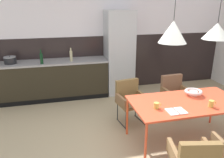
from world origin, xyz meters
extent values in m
plane|color=tan|center=(0.00, 0.00, 0.00)|extent=(8.46, 8.46, 0.00)
cube|color=black|center=(0.00, 2.83, 0.70)|extent=(6.51, 0.12, 1.41)
cube|color=white|center=(0.00, 2.83, 2.11)|extent=(6.51, 0.12, 1.41)
cube|color=black|center=(-1.65, 2.47, 0.43)|extent=(2.91, 0.60, 0.87)
cube|color=gray|center=(-1.65, 2.47, 0.89)|extent=(2.94, 0.63, 0.04)
cube|color=black|center=(-1.65, 2.17, 0.05)|extent=(2.91, 0.01, 0.10)
cube|color=#ADAFB2|center=(0.16, 2.47, 1.02)|extent=(0.66, 0.60, 2.04)
cube|color=#DC492B|center=(0.60, 0.09, 0.71)|extent=(1.76, 0.92, 0.03)
cylinder|color=#E24F27|center=(-0.23, 0.51, 0.35)|extent=(0.04, 0.04, 0.69)
cylinder|color=#E2492F|center=(1.44, 0.51, 0.35)|extent=(0.04, 0.04, 0.69)
cylinder|color=#D44729|center=(-0.23, -0.33, 0.35)|extent=(0.04, 0.04, 0.69)
cube|color=brown|center=(-0.04, 0.88, 0.41)|extent=(0.55, 0.53, 0.06)
cube|color=brown|center=(-0.07, 1.08, 0.62)|extent=(0.46, 0.15, 0.37)
cube|color=brown|center=(0.18, 0.92, 0.51)|extent=(0.12, 0.42, 0.14)
cube|color=brown|center=(-0.25, 0.85, 0.51)|extent=(0.12, 0.42, 0.14)
cylinder|color=black|center=(0.19, 0.73, 0.19)|extent=(0.02, 0.02, 0.38)
cylinder|color=black|center=(-0.20, 0.66, 0.19)|extent=(0.02, 0.02, 0.38)
cylinder|color=black|center=(0.13, 1.10, 0.19)|extent=(0.02, 0.02, 0.38)
cylinder|color=black|center=(-0.27, 1.04, 0.19)|extent=(0.02, 0.02, 0.38)
cylinder|color=black|center=(0.16, 0.91, 0.01)|extent=(0.08, 0.41, 0.02)
cylinder|color=black|center=(-0.23, 0.85, 0.01)|extent=(0.08, 0.41, 0.02)
cube|color=brown|center=(0.58, -0.78, 0.52)|extent=(0.10, 0.42, 0.14)
cylinder|color=black|center=(0.62, -0.60, 0.20)|extent=(0.02, 0.02, 0.39)
cube|color=brown|center=(0.93, 0.97, 0.41)|extent=(0.52, 0.50, 0.06)
cube|color=brown|center=(0.92, 1.17, 0.62)|extent=(0.46, 0.12, 0.37)
cube|color=brown|center=(1.15, 0.99, 0.51)|extent=(0.09, 0.42, 0.14)
cube|color=brown|center=(0.71, 0.95, 0.51)|extent=(0.09, 0.42, 0.14)
cylinder|color=black|center=(1.15, 0.80, 0.19)|extent=(0.02, 0.02, 0.38)
cylinder|color=black|center=(0.75, 0.76, 0.19)|extent=(0.02, 0.02, 0.38)
cylinder|color=black|center=(1.12, 1.17, 0.19)|extent=(0.02, 0.02, 0.38)
cylinder|color=black|center=(0.72, 1.14, 0.19)|extent=(0.02, 0.02, 0.38)
cylinder|color=black|center=(1.13, 0.99, 0.01)|extent=(0.05, 0.41, 0.02)
cylinder|color=black|center=(0.73, 0.95, 0.01)|extent=(0.05, 0.41, 0.02)
cube|color=brown|center=(0.11, -1.00, 0.61)|extent=(0.46, 0.17, 0.33)
cube|color=brown|center=(-0.06, -0.75, 0.51)|extent=(0.14, 0.42, 0.14)
cube|color=brown|center=(0.37, -0.85, 0.51)|extent=(0.14, 0.42, 0.14)
cylinder|color=silver|center=(0.85, 0.30, 0.76)|extent=(0.13, 0.13, 0.07)
torus|color=silver|center=(0.85, 0.30, 0.78)|extent=(0.29, 0.29, 0.05)
cube|color=white|center=(0.20, -0.18, 0.73)|extent=(0.13, 0.21, 0.01)
cube|color=white|center=(0.34, -0.18, 0.73)|extent=(0.13, 0.21, 0.01)
cube|color=#B73833|center=(0.27, -0.18, 0.74)|extent=(0.01, 0.21, 0.00)
cylinder|color=gold|center=(0.85, -0.16, 0.77)|extent=(0.07, 0.07, 0.10)
torus|color=gold|center=(0.90, -0.16, 0.78)|extent=(0.07, 0.01, 0.07)
cylinder|color=gold|center=(0.04, -0.01, 0.77)|extent=(0.08, 0.08, 0.09)
torus|color=gold|center=(0.09, -0.01, 0.77)|extent=(0.06, 0.01, 0.06)
cylinder|color=black|center=(-2.35, 2.47, 0.98)|extent=(0.26, 0.26, 0.14)
cylinder|color=gray|center=(-2.35, 2.47, 1.06)|extent=(0.26, 0.26, 0.01)
sphere|color=black|center=(-2.35, 2.47, 1.08)|extent=(0.02, 0.02, 0.02)
cylinder|color=tan|center=(-1.02, 2.37, 1.03)|extent=(0.07, 0.07, 0.24)
cylinder|color=tan|center=(-1.02, 2.37, 1.19)|extent=(0.03, 0.03, 0.07)
cylinder|color=#0F3319|center=(-1.67, 2.29, 1.03)|extent=(0.07, 0.07, 0.24)
cylinder|color=#0F3319|center=(-1.67, 2.29, 1.19)|extent=(0.03, 0.03, 0.08)
cone|color=silver|center=(0.25, 0.08, 1.81)|extent=(0.39, 0.39, 0.30)
cone|color=silver|center=(0.95, 0.09, 1.80)|extent=(0.40, 0.40, 0.23)
camera|label=1|loc=(-1.30, -2.74, 2.19)|focal=35.87mm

